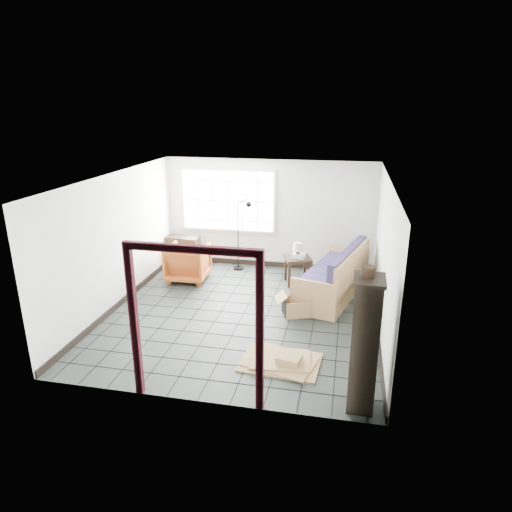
% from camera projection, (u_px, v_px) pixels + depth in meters
% --- Properties ---
extents(ground, '(5.50, 5.50, 0.00)m').
position_uv_depth(ground, '(243.00, 314.00, 8.73)').
color(ground, black).
rests_on(ground, ground).
extents(room_shell, '(5.02, 5.52, 2.61)m').
position_uv_depth(room_shell, '(243.00, 229.00, 8.22)').
color(room_shell, silver).
rests_on(room_shell, ground).
extents(window_panel, '(2.32, 0.08, 1.52)m').
position_uv_depth(window_panel, '(228.00, 201.00, 10.91)').
color(window_panel, silver).
rests_on(window_panel, ground).
extents(doorway_trim, '(1.80, 0.08, 2.20)m').
position_uv_depth(doorway_trim, '(194.00, 307.00, 5.78)').
color(doorway_trim, '#3A0D16').
rests_on(doorway_trim, ground).
extents(futon_sofa, '(1.51, 2.54, 1.06)m').
position_uv_depth(futon_sofa, '(336.00, 279.00, 9.42)').
color(futon_sofa, '#AA824D').
rests_on(futon_sofa, ground).
extents(armchair, '(0.90, 0.85, 0.90)m').
position_uv_depth(armchair, '(188.00, 261.00, 10.26)').
color(armchair, '#915315').
rests_on(armchair, ground).
extents(side_table, '(0.70, 0.70, 0.61)m').
position_uv_depth(side_table, '(298.00, 262.00, 10.04)').
color(side_table, black).
rests_on(side_table, ground).
extents(table_lamp, '(0.27, 0.27, 0.35)m').
position_uv_depth(table_lamp, '(298.00, 247.00, 9.89)').
color(table_lamp, black).
rests_on(table_lamp, side_table).
extents(projector, '(0.29, 0.24, 0.10)m').
position_uv_depth(projector, '(299.00, 256.00, 9.96)').
color(projector, silver).
rests_on(projector, side_table).
extents(floor_lamp, '(0.53, 0.34, 1.75)m').
position_uv_depth(floor_lamp, '(243.00, 232.00, 10.75)').
color(floor_lamp, black).
rests_on(floor_lamp, ground).
extents(console_shelf, '(0.95, 0.42, 0.72)m').
position_uv_depth(console_shelf, '(181.00, 251.00, 11.25)').
color(console_shelf, black).
rests_on(console_shelf, ground).
extents(tall_shelf, '(0.40, 0.51, 1.83)m').
position_uv_depth(tall_shelf, '(364.00, 344.00, 5.79)').
color(tall_shelf, black).
rests_on(tall_shelf, ground).
extents(pot, '(0.22, 0.22, 0.13)m').
position_uv_depth(pot, '(368.00, 271.00, 5.53)').
color(pot, black).
rests_on(pot, tall_shelf).
extents(open_box, '(0.87, 0.63, 0.44)m').
position_uv_depth(open_box, '(296.00, 306.00, 8.65)').
color(open_box, '#A97251').
rests_on(open_box, ground).
extents(cardboard_pile, '(1.27, 1.04, 0.18)m').
position_uv_depth(cardboard_pile, '(282.00, 361.00, 7.05)').
color(cardboard_pile, '#A97251').
rests_on(cardboard_pile, ground).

